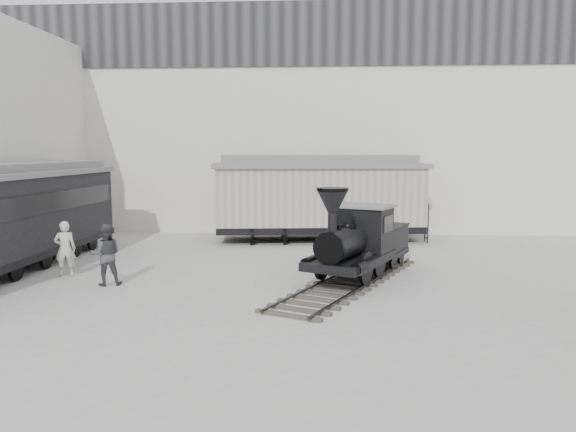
# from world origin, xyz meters

# --- Properties ---
(ground) EXTENTS (90.00, 90.00, 0.00)m
(ground) POSITION_xyz_m (0.00, 0.00, 0.00)
(ground) COLOR #9E9E9B
(north_wall) EXTENTS (34.00, 2.51, 11.00)m
(north_wall) POSITION_xyz_m (0.00, 14.98, 5.55)
(north_wall) COLOR silver
(north_wall) RESTS_ON ground
(locomotive) EXTENTS (5.12, 8.30, 2.94)m
(locomotive) POSITION_xyz_m (1.76, 4.07, 1.08)
(locomotive) COLOR #3F3A34
(locomotive) RESTS_ON ground
(boxcar) EXTENTS (9.65, 3.97, 3.84)m
(boxcar) POSITION_xyz_m (0.51, 11.65, 2.02)
(boxcar) COLOR black
(boxcar) RESTS_ON ground
(passenger_coach) EXTENTS (3.04, 12.59, 3.35)m
(passenger_coach) POSITION_xyz_m (-9.81, 4.58, 1.85)
(passenger_coach) COLOR black
(passenger_coach) RESTS_ON ground
(visitor_a) EXTENTS (0.76, 0.62, 1.80)m
(visitor_a) POSITION_xyz_m (-7.62, 3.94, 0.90)
(visitor_a) COLOR beige
(visitor_a) RESTS_ON ground
(visitor_b) EXTENTS (1.08, 0.95, 1.87)m
(visitor_b) POSITION_xyz_m (-5.84, 2.86, 0.94)
(visitor_b) COLOR #3F3F42
(visitor_b) RESTS_ON ground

